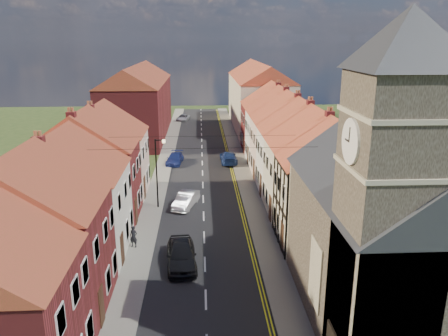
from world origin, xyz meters
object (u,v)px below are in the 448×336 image
at_px(lamppost, 158,169).
at_px(car_distant, 183,118).
at_px(car_far_b, 229,157).
at_px(car_mid, 186,200).
at_px(church, 402,218).
at_px(car_far, 175,159).
at_px(pedestrian_left, 134,237).
at_px(car_near, 181,254).

xyz_separation_m(lamppost, car_distant, (0.61, 41.75, -2.98)).
xyz_separation_m(lamppost, car_far_b, (6.91, 14.00, -2.87)).
distance_m(car_mid, car_distant, 41.58).
xyz_separation_m(church, car_mid, (-10.86, 16.88, -5.23)).
relative_size(church, car_far_b, 3.31).
bearing_deg(car_far, pedestrian_left, -87.89).
relative_size(car_mid, car_distant, 0.97).
bearing_deg(lamppost, church, -51.70).
bearing_deg(car_distant, car_far, -78.97).
xyz_separation_m(lamppost, car_mid, (2.31, 0.21, -2.89)).
xyz_separation_m(car_far, pedestrian_left, (-1.70, -21.46, 0.30)).
distance_m(car_far, car_far_b, 6.30).
height_order(car_mid, pedestrian_left, pedestrian_left).
relative_size(lamppost, car_distant, 1.49).
height_order(lamppost, car_mid, lamppost).
height_order(car_near, car_mid, car_near).
distance_m(car_mid, car_far, 13.90).
relative_size(lamppost, pedestrian_left, 3.88).
xyz_separation_m(car_distant, pedestrian_left, (-1.70, -49.22, 0.33)).
relative_size(church, lamppost, 2.53).
bearing_deg(pedestrian_left, car_mid, 82.63).
height_order(church, pedestrian_left, church).
bearing_deg(car_mid, car_distant, 109.56).
height_order(church, car_far, church).
bearing_deg(car_far_b, car_near, 78.16).
bearing_deg(car_distant, church, -66.84).
distance_m(car_near, car_far_b, 24.48).
height_order(church, lamppost, church).
relative_size(car_near, car_mid, 1.17).
xyz_separation_m(car_far, car_far_b, (6.30, 0.00, 0.07)).
bearing_deg(lamppost, car_distant, 89.16).
distance_m(car_far, car_distant, 27.75).
relative_size(car_near, car_far_b, 1.00).
bearing_deg(car_mid, pedestrian_left, -96.68).
distance_m(car_far, pedestrian_left, 21.53).
bearing_deg(car_mid, car_near, -72.78).
relative_size(pedestrian_left, car_far_b, 0.34).
xyz_separation_m(car_near, car_far_b, (4.60, 24.04, -0.12)).
bearing_deg(pedestrian_left, car_distant, 104.56).
xyz_separation_m(car_near, car_far, (-1.70, 24.04, -0.19)).
xyz_separation_m(church, car_far, (-12.56, 30.68, -5.28)).
relative_size(car_distant, pedestrian_left, 2.61).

